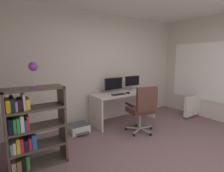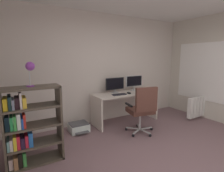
{
  "view_description": "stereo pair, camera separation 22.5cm",
  "coord_description": "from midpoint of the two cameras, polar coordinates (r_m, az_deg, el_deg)",
  "views": [
    {
      "loc": [
        -2.28,
        -1.56,
        1.63
      ],
      "look_at": [
        -0.16,
        1.6,
        1.01
      ],
      "focal_mm": 28.44,
      "sensor_mm": 36.0,
      "label": 1
    },
    {
      "loc": [
        -2.09,
        -1.68,
        1.63
      ],
      "look_at": [
        -0.16,
        1.6,
        1.01
      ],
      "focal_mm": 28.44,
      "sensor_mm": 36.0,
      "label": 2
    }
  ],
  "objects": [
    {
      "name": "monitor_main",
      "position": [
        4.4,
        2.45,
        0.56
      ],
      "size": [
        0.52,
        0.18,
        0.38
      ],
      "color": "#B2B5B7",
      "rests_on": "desk"
    },
    {
      "name": "keyboard",
      "position": [
        4.19,
        3.88,
        -2.74
      ],
      "size": [
        0.35,
        0.14,
        0.02
      ],
      "primitive_type": "cube",
      "rotation": [
        0.0,
        0.0,
        -0.04
      ],
      "color": "black",
      "rests_on": "desk"
    },
    {
      "name": "desk_lamp",
      "position": [
        2.79,
        -22.77,
        5.33
      ],
      "size": [
        0.14,
        0.13,
        0.36
      ],
      "color": "purple",
      "rests_on": "bookshelf"
    },
    {
      "name": "radiator",
      "position": [
        5.43,
        27.78,
        -5.74
      ],
      "size": [
        1.01,
        0.1,
        0.53
      ],
      "color": "white",
      "rests_on": "ground"
    },
    {
      "name": "wall_back",
      "position": [
        4.52,
        -1.51,
        5.6
      ],
      "size": [
        4.87,
        0.1,
        2.69
      ],
      "primitive_type": "cube",
      "color": "beige",
      "rests_on": "ground"
    },
    {
      "name": "office_chair",
      "position": [
        3.83,
        11.44,
        -6.83
      ],
      "size": [
        0.64,
        0.62,
        1.04
      ],
      "color": "#B7BABC",
      "rests_on": "ground"
    },
    {
      "name": "window_pane",
      "position": [
        5.37,
        29.06,
        4.0
      ],
      "size": [
        0.01,
        1.57,
        1.44
      ],
      "primitive_type": "cube",
      "color": "white"
    },
    {
      "name": "desk",
      "position": [
        4.5,
        5.75,
        -4.53
      ],
      "size": [
        1.66,
        0.63,
        0.75
      ],
      "color": "silver",
      "rests_on": "ground"
    },
    {
      "name": "printer",
      "position": [
        4.08,
        -9.04,
        -13.0
      ],
      "size": [
        0.41,
        0.43,
        0.2
      ],
      "color": "silver",
      "rests_on": "ground"
    },
    {
      "name": "ground_plane",
      "position": [
        3.18,
        21.25,
        -22.56
      ],
      "size": [
        4.87,
        4.56,
        0.02
      ],
      "primitive_type": "cube",
      "color": "#795C61",
      "rests_on": "ground"
    },
    {
      "name": "computer_mouse",
      "position": [
        4.35,
        6.96,
        -2.27
      ],
      "size": [
        0.08,
        0.11,
        0.03
      ],
      "primitive_type": "cube",
      "rotation": [
        0.0,
        0.0,
        -0.2
      ],
      "color": "black",
      "rests_on": "desk"
    },
    {
      "name": "bookshelf",
      "position": [
        2.97,
        -23.78,
        -12.2
      ],
      "size": [
        0.82,
        0.35,
        1.2
      ],
      "color": "#473E33",
      "rests_on": "ground"
    },
    {
      "name": "monitor_secondary",
      "position": [
        4.73,
        8.43,
        1.38
      ],
      "size": [
        0.5,
        0.18,
        0.4
      ],
      "color": "#B2B5B7",
      "rests_on": "desk"
    },
    {
      "name": "window_frame",
      "position": [
        5.36,
        29.02,
        4.0
      ],
      "size": [
        0.02,
        1.65,
        1.52
      ],
      "primitive_type": "cube",
      "color": "white"
    }
  ]
}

